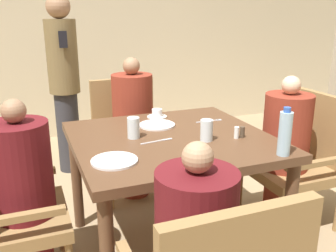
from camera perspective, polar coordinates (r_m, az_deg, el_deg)
The scene contains 19 objects.
ground_plane at distance 2.58m, azimuth 0.47°, elevation -17.98°, with size 16.00×16.00×0.00m, color #9E8460.
wall_back at distance 4.66m, azimuth -12.19°, elevation 15.77°, with size 8.00×0.06×2.80m.
dining_table at distance 2.26m, azimuth 0.51°, elevation -3.90°, with size 1.15×1.09×0.77m.
diner_in_left_chair at distance 2.17m, azimuth -21.08°, elevation -9.66°, with size 0.32×0.32×1.07m.
chair_far_side at distance 3.19m, azimuth -6.05°, elevation -1.06°, with size 0.55×0.55×0.93m.
diner_in_far_chair at distance 3.02m, azimuth -5.34°, elevation -0.18°, with size 0.32×0.32×1.15m.
chair_right_side at distance 2.83m, azimuth 19.63°, elevation -4.40°, with size 0.55×0.55×0.93m.
diner_in_right_chair at distance 2.72m, azimuth 17.36°, elevation -3.69°, with size 0.32×0.32×1.08m.
standing_host at distance 3.56m, azimuth -15.53°, elevation 6.70°, with size 0.28×0.31×1.63m.
plate_main_left at distance 2.43m, azimuth -1.68°, elevation 0.17°, with size 0.23×0.23×0.01m.
plate_main_right at distance 1.88m, azimuth -8.16°, elevation -5.25°, with size 0.23×0.23×0.01m.
teacup_with_saucer at distance 2.63m, azimuth -1.69°, elevation 1.82°, with size 0.14×0.14×0.06m.
water_bottle at distance 2.00m, azimuth 17.39°, elevation -1.04°, with size 0.07×0.07×0.26m.
glass_tall_near at distance 2.20m, azimuth -5.28°, elevation -0.27°, with size 0.07×0.07×0.12m.
glass_tall_mid at distance 2.15m, azimuth 5.90°, elevation -0.66°, with size 0.07×0.07×0.12m.
salt_shaker at distance 2.22m, azimuth 10.40°, elevation -1.00°, with size 0.03×0.03×0.07m.
pepper_shaker at distance 2.24m, azimuth 11.25°, elevation -0.92°, with size 0.03×0.03×0.07m.
fork_beside_plate at distance 2.56m, azimuth 6.66°, elevation 0.81°, with size 0.19×0.02×0.00m.
knife_beside_plate at distance 2.15m, azimuth -1.48°, elevation -2.29°, with size 0.20×0.04×0.00m.
Camera 1 is at (-0.79, -1.95, 1.49)m, focal length 40.00 mm.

